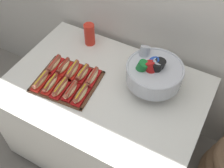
{
  "coord_description": "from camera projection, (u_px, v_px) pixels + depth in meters",
  "views": [
    {
      "loc": [
        0.61,
        -1.01,
        2.17
      ],
      "look_at": [
        0.05,
        0.03,
        0.81
      ],
      "focal_mm": 43.97,
      "sensor_mm": 36.0,
      "label": 1
    }
  ],
  "objects": [
    {
      "name": "serving_tray",
      "position": [
        67.0,
        82.0,
        1.86
      ],
      "size": [
        0.44,
        0.4,
        0.01
      ],
      "color": "#56331E",
      "rests_on": "buffet_table"
    },
    {
      "name": "hot_dog_5",
      "position": [
        54.0,
        64.0,
        1.92
      ],
      "size": [
        0.09,
        0.18,
        0.06
      ],
      "color": "red",
      "rests_on": "serving_tray"
    },
    {
      "name": "buffet_table",
      "position": [
        105.0,
        118.0,
        2.11
      ],
      "size": [
        1.33,
        0.92,
        0.77
      ],
      "color": "white",
      "rests_on": "ground_plane"
    },
    {
      "name": "hot_dog_1",
      "position": [
        51.0,
        84.0,
        1.81
      ],
      "size": [
        0.08,
        0.18,
        0.06
      ],
      "color": "red",
      "rests_on": "serving_tray"
    },
    {
      "name": "hot_dog_8",
      "position": [
        82.0,
        73.0,
        1.86
      ],
      "size": [
        0.08,
        0.16,
        0.06
      ],
      "color": "#B21414",
      "rests_on": "serving_tray"
    },
    {
      "name": "cup_stack",
      "position": [
        89.0,
        34.0,
        2.06
      ],
      "size": [
        0.08,
        0.08,
        0.17
      ],
      "color": "red",
      "rests_on": "buffet_table"
    },
    {
      "name": "punch_bowl",
      "position": [
        154.0,
        72.0,
        1.73
      ],
      "size": [
        0.37,
        0.37,
        0.25
      ],
      "color": "silver",
      "rests_on": "buffet_table"
    },
    {
      "name": "hot_dog_9",
      "position": [
        92.0,
        77.0,
        1.85
      ],
      "size": [
        0.08,
        0.18,
        0.06
      ],
      "color": "red",
      "rests_on": "serving_tray"
    },
    {
      "name": "hot_dog_7",
      "position": [
        73.0,
        70.0,
        1.88
      ],
      "size": [
        0.09,
        0.18,
        0.06
      ],
      "color": "red",
      "rests_on": "serving_tray"
    },
    {
      "name": "ground_plane",
      "position": [
        106.0,
        144.0,
        2.41
      ],
      "size": [
        10.0,
        10.0,
        0.0
      ],
      "primitive_type": "plane",
      "color": "gray"
    },
    {
      "name": "hot_dog_0",
      "position": [
        41.0,
        80.0,
        1.82
      ],
      "size": [
        0.07,
        0.19,
        0.06
      ],
      "color": "red",
      "rests_on": "serving_tray"
    },
    {
      "name": "hot_dog_4",
      "position": [
        81.0,
        94.0,
        1.75
      ],
      "size": [
        0.08,
        0.18,
        0.06
      ],
      "color": "#B21414",
      "rests_on": "serving_tray"
    },
    {
      "name": "hot_dog_3",
      "position": [
        71.0,
        91.0,
        1.77
      ],
      "size": [
        0.08,
        0.16,
        0.06
      ],
      "color": "#B21414",
      "rests_on": "serving_tray"
    },
    {
      "name": "hot_dog_2",
      "position": [
        61.0,
        87.0,
        1.79
      ],
      "size": [
        0.08,
        0.19,
        0.06
      ],
      "color": "#B21414",
      "rests_on": "serving_tray"
    },
    {
      "name": "hot_dog_6",
      "position": [
        63.0,
        67.0,
        1.9
      ],
      "size": [
        0.08,
        0.16,
        0.06
      ],
      "color": "red",
      "rests_on": "serving_tray"
    }
  ]
}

